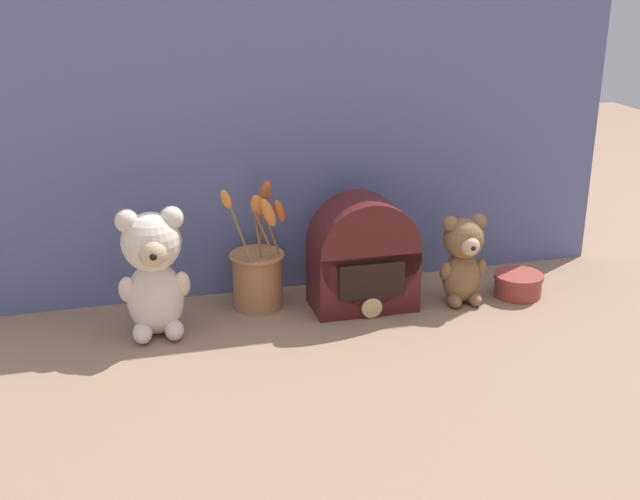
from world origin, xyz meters
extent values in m
plane|color=#8E7056|center=(0.00, 0.00, 0.00)|extent=(4.00, 4.00, 0.00)
cube|color=slate|center=(0.00, 0.17, 0.33)|extent=(1.34, 0.02, 0.66)
ellipsoid|color=beige|center=(-0.32, 0.01, 0.07)|extent=(0.11, 0.09, 0.14)
sphere|color=beige|center=(-0.32, 0.01, 0.18)|extent=(0.11, 0.11, 0.11)
sphere|color=#D1B289|center=(-0.32, -0.03, 0.17)|extent=(0.05, 0.05, 0.05)
sphere|color=black|center=(-0.32, -0.06, 0.17)|extent=(0.01, 0.01, 0.01)
sphere|color=beige|center=(-0.28, 0.01, 0.22)|extent=(0.04, 0.04, 0.04)
sphere|color=beige|center=(-0.36, 0.01, 0.22)|extent=(0.04, 0.04, 0.04)
ellipsoid|color=beige|center=(-0.27, 0.00, 0.10)|extent=(0.03, 0.05, 0.06)
ellipsoid|color=beige|center=(-0.37, 0.00, 0.10)|extent=(0.03, 0.05, 0.06)
ellipsoid|color=beige|center=(-0.29, -0.03, 0.02)|extent=(0.04, 0.06, 0.04)
ellipsoid|color=beige|center=(-0.35, -0.02, 0.02)|extent=(0.04, 0.06, 0.04)
ellipsoid|color=olive|center=(0.29, -0.01, 0.05)|extent=(0.08, 0.07, 0.11)
sphere|color=olive|center=(0.29, -0.01, 0.14)|extent=(0.08, 0.08, 0.08)
sphere|color=#D1B289|center=(0.29, -0.04, 0.13)|extent=(0.04, 0.04, 0.04)
sphere|color=black|center=(0.28, -0.05, 0.13)|extent=(0.01, 0.01, 0.01)
sphere|color=olive|center=(0.32, -0.01, 0.17)|extent=(0.03, 0.03, 0.03)
sphere|color=olive|center=(0.26, -0.01, 0.17)|extent=(0.03, 0.03, 0.03)
ellipsoid|color=olive|center=(0.32, -0.01, 0.07)|extent=(0.02, 0.04, 0.05)
ellipsoid|color=olive|center=(0.25, -0.01, 0.07)|extent=(0.02, 0.04, 0.05)
ellipsoid|color=olive|center=(0.31, -0.03, 0.01)|extent=(0.03, 0.04, 0.03)
ellipsoid|color=olive|center=(0.26, -0.03, 0.01)|extent=(0.03, 0.04, 0.03)
cylinder|color=#AD7047|center=(-0.11, 0.08, 0.06)|extent=(0.10, 0.10, 0.11)
torus|color=#AD7047|center=(-0.11, 0.08, 0.11)|extent=(0.11, 0.11, 0.01)
cylinder|color=olive|center=(-0.09, 0.05, 0.16)|extent=(0.04, 0.03, 0.10)
ellipsoid|color=#C65B28|center=(-0.08, 0.03, 0.21)|extent=(0.04, 0.04, 0.05)
cylinder|color=olive|center=(-0.15, 0.05, 0.18)|extent=(0.04, 0.05, 0.13)
ellipsoid|color=orange|center=(-0.18, 0.03, 0.24)|extent=(0.03, 0.04, 0.04)
cylinder|color=olive|center=(-0.09, 0.10, 0.17)|extent=(0.02, 0.02, 0.11)
ellipsoid|color=#C65B28|center=(-0.09, 0.11, 0.23)|extent=(0.04, 0.04, 0.05)
cylinder|color=olive|center=(-0.10, 0.04, 0.16)|extent=(0.04, 0.01, 0.10)
ellipsoid|color=orange|center=(-0.10, 0.02, 0.21)|extent=(0.05, 0.03, 0.06)
cylinder|color=olive|center=(-0.11, 0.05, 0.17)|extent=(0.02, 0.01, 0.11)
ellipsoid|color=orange|center=(-0.11, 0.05, 0.22)|extent=(0.03, 0.03, 0.04)
cube|color=#4C1919|center=(0.09, 0.02, 0.06)|extent=(0.20, 0.12, 0.13)
cylinder|color=#4C1919|center=(0.09, 0.02, 0.13)|extent=(0.20, 0.12, 0.20)
cube|color=black|center=(0.09, -0.04, 0.08)|extent=(0.13, 0.01, 0.07)
cylinder|color=#D6BC7A|center=(0.09, -0.04, 0.02)|extent=(0.04, 0.01, 0.04)
cylinder|color=#993D33|center=(0.41, -0.01, 0.02)|extent=(0.10, 0.10, 0.04)
cylinder|color=#993D33|center=(0.41, -0.01, 0.04)|extent=(0.10, 0.10, 0.01)
camera|label=1|loc=(-0.38, -1.37, 0.66)|focal=45.00mm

